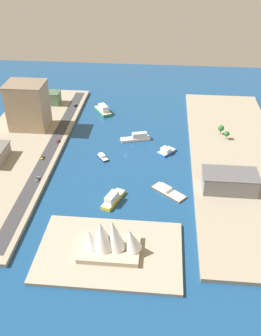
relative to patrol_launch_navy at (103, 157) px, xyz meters
name	(u,v)px	position (x,y,z in m)	size (l,w,h in m)	color
ground_plane	(125,154)	(-16.91, -7.04, -1.13)	(440.00, 440.00, 0.00)	navy
quay_west	(237,158)	(-102.88, -7.04, 0.21)	(70.00, 240.00, 2.68)	#9E937F
quay_east	(19,148)	(69.07, -7.04, 0.21)	(70.00, 240.00, 2.68)	#9E937F
peninsula_point	(110,252)	(-19.08, 97.27, -0.13)	(79.48, 51.79, 2.00)	#A89E89
road_strip	(51,148)	(42.33, -7.04, 1.63)	(9.27, 228.00, 0.15)	#38383D
patrol_launch_navy	(103,157)	(0.00, 0.00, 0.00)	(10.34, 11.73, 2.90)	#1E284C
ferry_green_doubledeck	(103,110)	(12.13, -81.11, 1.77)	(19.77, 24.56, 8.12)	#2D8C4C
catamaran_blue	(166,151)	(-49.01, -12.56, 0.54)	(15.51, 16.58, 4.72)	blue
ferry_yellow_fast	(113,198)	(-14.93, 52.18, 1.52)	(13.98, 24.09, 6.94)	yellow
barge_flat_brown	(167,191)	(-50.31, 38.51, -0.14)	(24.57, 22.35, 2.91)	brown
ferry_white_commuter	(137,137)	(-24.12, -31.06, 1.20)	(25.83, 12.86, 6.51)	silver
terminal_long_green	(43,97)	(73.50, -91.92, 7.51)	(35.08, 14.88, 11.86)	slate
warehouse_low_gray	(229,181)	(-91.04, 34.88, 7.94)	(36.62, 19.76, 12.71)	gray
apartment_midrise_tan	(28,106)	(69.48, -41.63, 21.41)	(32.39, 26.57, 39.66)	tan
taxi_yellow_cab	(42,157)	(44.97, 8.81, 2.54)	(2.02, 4.81, 1.72)	black
sedan_silver	(37,179)	(40.20, 36.34, 2.46)	(2.01, 5.06, 1.54)	black
pickup_red	(58,141)	(39.37, -17.27, 2.43)	(2.07, 4.88, 1.46)	black
suv_black	(76,105)	(40.03, -87.23, 2.48)	(1.83, 4.63, 1.60)	black
traffic_light_waterfront	(65,130)	(36.20, -29.59, 5.89)	(0.36, 0.36, 6.50)	black
opera_landmark	(109,239)	(-18.90, 97.27, 9.49)	(34.42, 22.50, 22.57)	#BCAD93
park_tree_cluster	(223,130)	(-95.49, -39.91, 6.74)	(8.53, 13.17, 8.04)	brown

